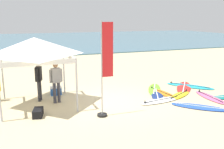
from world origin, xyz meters
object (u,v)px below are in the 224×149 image
object	(u,v)px
person_grey	(56,80)
surfboard_cyan	(190,86)
gear_bag_near_tent	(38,113)
canopy_tent	(35,47)
banner_flag	(105,74)
surfboard_red	(184,87)
surfboard_pink	(210,97)
person_black	(39,78)
surfboard_navy	(157,95)
surfboard_yellow	(179,95)
surfboard_orange	(162,92)
surfboard_blue	(199,107)
cooler_box	(56,91)
surfboard_white	(161,100)
surfboard_lime	(154,89)

from	to	relation	value
person_grey	surfboard_cyan	bearing A→B (deg)	0.55
person_grey	gear_bag_near_tent	distance (m)	1.78
canopy_tent	banner_flag	bearing A→B (deg)	-43.77
banner_flag	surfboard_red	bearing A→B (deg)	22.23
surfboard_pink	person_black	size ratio (longest dim) A/B	1.15
surfboard_red	surfboard_navy	xyz separation A→B (m)	(-1.98, -0.70, 0.00)
surfboard_yellow	surfboard_pink	xyz separation A→B (m)	(1.11, -0.73, -0.00)
surfboard_orange	surfboard_blue	bearing A→B (deg)	-81.22
gear_bag_near_tent	surfboard_yellow	bearing A→B (deg)	1.98
cooler_box	surfboard_navy	bearing A→B (deg)	-23.70
gear_bag_near_tent	surfboard_navy	bearing A→B (deg)	5.75
surfboard_white	person_black	xyz separation A→B (m)	(-4.82, 1.93, 0.95)
surfboard_navy	surfboard_pink	world-z (taller)	same
surfboard_blue	banner_flag	size ratio (longest dim) A/B	0.59
surfboard_blue	surfboard_cyan	bearing A→B (deg)	58.87
surfboard_navy	banner_flag	bearing A→B (deg)	-156.03
surfboard_cyan	surfboard_pink	size ratio (longest dim) A/B	1.16
surfboard_blue	surfboard_navy	size ratio (longest dim) A/B	1.03
surfboard_cyan	person_black	xyz separation A→B (m)	(-7.45, 0.45, 0.95)
surfboard_orange	cooler_box	world-z (taller)	cooler_box
canopy_tent	person_grey	world-z (taller)	canopy_tent
surfboard_pink	banner_flag	size ratio (longest dim) A/B	0.58
surfboard_white	surfboard_navy	size ratio (longest dim) A/B	1.10
person_grey	cooler_box	bearing A→B (deg)	83.93
surfboard_pink	surfboard_navy	bearing A→B (deg)	153.17
surfboard_yellow	person_black	xyz separation A→B (m)	(-5.99, 1.59, 0.95)
surfboard_navy	banner_flag	xyz separation A→B (m)	(-2.97, -1.32, 1.54)
surfboard_navy	gear_bag_near_tent	distance (m)	5.29
person_grey	gear_bag_near_tent	bearing A→B (deg)	-124.41
surfboard_cyan	surfboard_white	bearing A→B (deg)	-150.69
surfboard_lime	surfboard_red	size ratio (longest dim) A/B	0.90
surfboard_cyan	surfboard_yellow	distance (m)	1.85
surfboard_yellow	surfboard_pink	world-z (taller)	same
surfboard_red	cooler_box	xyz separation A→B (m)	(-6.24, 1.17, 0.16)
surfboard_lime	banner_flag	bearing A→B (deg)	-146.06
gear_bag_near_tent	person_grey	bearing A→B (deg)	55.59
canopy_tent	surfboard_cyan	size ratio (longest dim) A/B	1.22
surfboard_navy	banner_flag	world-z (taller)	banner_flag
surfboard_blue	cooler_box	distance (m)	6.30
gear_bag_near_tent	banner_flag	bearing A→B (deg)	-19.07
surfboard_cyan	surfboard_navy	bearing A→B (deg)	-161.26
gear_bag_near_tent	surfboard_white	bearing A→B (deg)	-1.39
canopy_tent	surfboard_lime	distance (m)	6.03
surfboard_white	surfboard_pink	world-z (taller)	same
canopy_tent	surfboard_white	world-z (taller)	canopy_tent
surfboard_red	cooler_box	size ratio (longest dim) A/B	4.69
canopy_tent	surfboard_navy	distance (m)	5.71
canopy_tent	banner_flag	xyz separation A→B (m)	(2.17, -2.08, -0.81)
surfboard_yellow	surfboard_orange	size ratio (longest dim) A/B	0.97
surfboard_orange	gear_bag_near_tent	size ratio (longest dim) A/B	3.17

